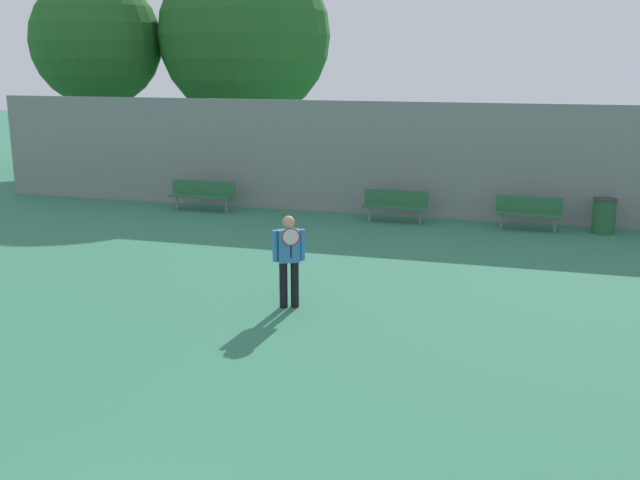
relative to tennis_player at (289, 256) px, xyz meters
name	(u,v)px	position (x,y,z in m)	size (l,w,h in m)	color
tennis_player	(289,256)	(0.00, 0.00, 0.00)	(0.52, 0.50, 1.62)	black
bench_courtside_near	(529,210)	(3.84, 7.47, -0.41)	(1.63, 0.40, 0.83)	#28663D
bench_courtside_far	(395,203)	(0.45, 7.47, -0.41)	(1.69, 0.40, 0.83)	#28663D
bench_adjacent_court	(202,193)	(-5.11, 7.47, -0.41)	(1.92, 0.40, 0.83)	#28663D
trash_bin	(604,216)	(5.63, 7.60, -0.48)	(0.58, 0.58, 0.87)	#235B33
back_fence	(400,160)	(0.41, 8.27, 0.64)	(24.84, 0.06, 3.10)	gray
tree_green_tall	(96,42)	(-12.26, 13.84, 3.93)	(4.89, 4.89, 7.30)	brown
tree_dark_dense	(245,35)	(-6.93, 15.52, 4.15)	(6.45, 6.45, 8.30)	brown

